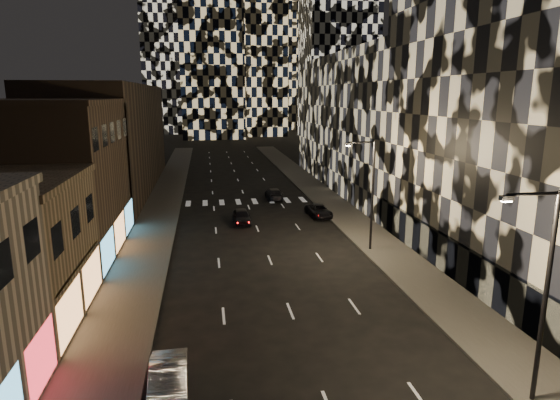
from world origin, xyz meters
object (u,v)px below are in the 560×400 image
object	(u,v)px
car_silver_parked	(169,383)
streetlight_far	(370,188)
car_dark_oncoming	(274,194)
streetlight_near	(542,284)
car_dark_midlane	(241,216)
car_dark_rightlane	(319,211)

from	to	relation	value
car_silver_parked	streetlight_far	bearing A→B (deg)	47.31
streetlight_far	car_dark_oncoming	size ratio (longest dim) A/B	1.90
streetlight_near	car_dark_midlane	size ratio (longest dim) A/B	2.12
streetlight_near	car_silver_parked	size ratio (longest dim) A/B	1.97
streetlight_near	car_silver_parked	xyz separation A→B (m)	(-14.96, 2.58, -4.60)
car_silver_parked	car_dark_oncoming	world-z (taller)	car_silver_parked
streetlight_near	streetlight_far	world-z (taller)	same
car_dark_oncoming	car_dark_rightlane	world-z (taller)	car_dark_oncoming
streetlight_far	car_dark_oncoming	world-z (taller)	streetlight_far
car_silver_parked	car_dark_midlane	bearing A→B (deg)	77.21
streetlight_far	car_dark_oncoming	bearing A→B (deg)	103.18
streetlight_near	car_dark_rightlane	world-z (taller)	streetlight_near
car_dark_oncoming	streetlight_near	bearing A→B (deg)	97.87
car_dark_midlane	car_dark_oncoming	world-z (taller)	car_dark_midlane
car_dark_rightlane	car_dark_oncoming	bearing A→B (deg)	107.53
car_dark_midlane	car_dark_rightlane	xyz separation A→B (m)	(8.37, 1.38, -0.09)
streetlight_near	car_dark_midlane	xyz separation A→B (m)	(-9.72, 30.16, -4.63)
streetlight_far	car_dark_rightlane	size ratio (longest dim) A/B	1.97
streetlight_far	car_dark_midlane	size ratio (longest dim) A/B	2.12
car_dark_midlane	car_dark_oncoming	bearing A→B (deg)	64.84
streetlight_near	streetlight_far	bearing A→B (deg)	90.00
streetlight_near	car_dark_rightlane	distance (m)	31.92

